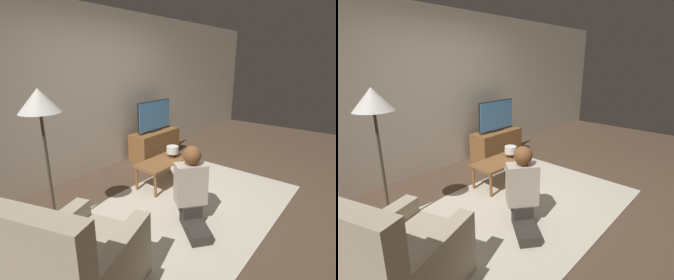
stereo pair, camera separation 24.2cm
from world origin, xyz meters
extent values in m
plane|color=brown|center=(0.00, 0.00, 0.00)|extent=(10.00, 10.00, 0.00)
cube|color=beige|center=(0.00, 1.93, 1.30)|extent=(10.00, 0.06, 2.60)
cube|color=beige|center=(0.00, 0.00, 0.01)|extent=(2.70, 1.93, 0.02)
cube|color=brown|center=(1.00, 1.57, 0.25)|extent=(1.02, 0.41, 0.51)
cube|color=black|center=(1.00, 1.57, 0.53)|extent=(0.29, 0.08, 0.04)
cube|color=black|center=(1.00, 1.58, 0.81)|extent=(0.86, 0.03, 0.55)
cube|color=#4C8CC6|center=(1.00, 1.57, 0.81)|extent=(0.83, 0.04, 0.52)
cube|color=brown|center=(0.18, 0.67, 0.37)|extent=(0.87, 0.44, 0.04)
cylinder|color=brown|center=(-0.21, 0.49, 0.17)|extent=(0.04, 0.04, 0.35)
cylinder|color=brown|center=(0.57, 0.49, 0.17)|extent=(0.04, 0.04, 0.35)
cylinder|color=brown|center=(-0.21, 0.85, 0.17)|extent=(0.04, 0.04, 0.35)
cylinder|color=brown|center=(0.57, 0.85, 0.17)|extent=(0.04, 0.04, 0.35)
cylinder|color=#4C4233|center=(-1.44, 0.83, 0.01)|extent=(0.28, 0.28, 0.03)
cylinder|color=#4C4233|center=(-1.44, 0.83, 0.77)|extent=(0.03, 0.03, 1.49)
cone|color=silver|center=(-1.44, 0.83, 1.44)|extent=(0.39, 0.39, 0.23)
cube|color=#B7A88E|center=(-1.74, -0.13, 0.23)|extent=(1.08, 0.98, 0.45)
cube|color=#B7A88E|center=(-2.08, -0.25, 0.72)|extent=(0.39, 0.74, 0.54)
cube|color=#B7A88E|center=(-1.64, -0.41, 0.30)|extent=(0.89, 0.42, 0.59)
cube|color=#B7A88E|center=(-1.84, 0.15, 0.30)|extent=(0.89, 0.42, 0.59)
cube|color=#332D28|center=(-0.51, -0.34, 0.07)|extent=(0.48, 0.52, 0.11)
cube|color=#332D28|center=(-0.39, -0.19, 0.20)|extent=(0.32, 0.32, 0.14)
cube|color=#C1B29E|center=(-0.39, -0.19, 0.50)|extent=(0.39, 0.37, 0.46)
sphere|color=tan|center=(-0.39, -0.19, 0.82)|extent=(0.20, 0.20, 0.20)
sphere|color=brown|center=(-0.40, -0.20, 0.84)|extent=(0.20, 0.20, 0.20)
cube|color=black|center=(-0.16, 0.10, 0.52)|extent=(0.13, 0.11, 0.04)
cylinder|color=#C1B29E|center=(-0.15, -0.06, 0.52)|extent=(0.24, 0.28, 0.07)
cylinder|color=#C1B29E|center=(-0.31, 0.07, 0.52)|extent=(0.24, 0.28, 0.07)
cylinder|color=#4C3823|center=(0.38, 0.66, 0.42)|extent=(0.10, 0.10, 0.06)
cylinder|color=silver|center=(0.38, 0.66, 0.50)|extent=(0.18, 0.18, 0.11)
camera|label=1|loc=(-2.58, -1.63, 1.80)|focal=28.00mm
camera|label=2|loc=(-2.42, -1.82, 1.80)|focal=28.00mm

